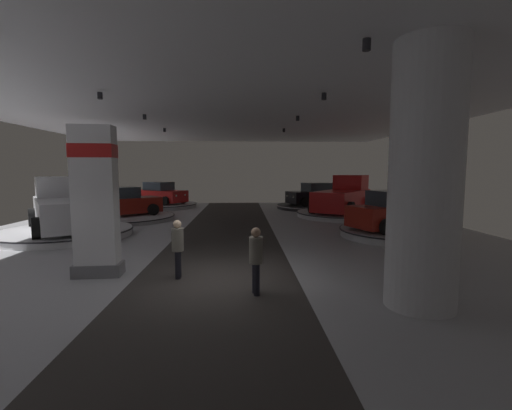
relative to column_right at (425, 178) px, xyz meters
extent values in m
cube|color=#B2B2B7|center=(-4.51, 2.04, -2.77)|extent=(24.00, 44.00, 0.05)
cube|color=#383330|center=(-4.51, 2.04, -2.75)|extent=(4.40, 44.00, 0.01)
cube|color=silver|center=(-4.51, 2.04, 2.80)|extent=(24.00, 44.00, 0.10)
cylinder|color=black|center=(-8.38, 4.60, 2.57)|extent=(0.16, 0.16, 0.22)
cylinder|color=black|center=(-8.18, 9.00, 2.57)|extent=(0.16, 0.16, 0.22)
cylinder|color=black|center=(-8.40, 13.98, 2.57)|extent=(0.16, 0.16, 0.22)
cylinder|color=black|center=(-1.38, -0.19, 2.57)|extent=(0.16, 0.16, 0.22)
cylinder|color=black|center=(-1.10, 4.41, 2.57)|extent=(0.16, 0.16, 0.22)
cylinder|color=black|center=(-1.20, 9.13, 2.57)|extent=(0.16, 0.16, 0.22)
cylinder|color=black|center=(-1.27, 13.84, 2.57)|extent=(0.16, 0.16, 0.22)
cylinder|color=silver|center=(0.00, 0.00, 0.00)|extent=(1.45, 1.45, 5.50)
cube|color=slate|center=(-7.78, 2.48, -2.58)|extent=(1.30, 0.72, 0.35)
cube|color=white|center=(-7.78, 2.48, -0.52)|extent=(1.13, 0.63, 3.76)
cube|color=red|center=(-7.78, 2.48, 0.68)|extent=(1.16, 0.66, 0.36)
cylinder|color=silver|center=(2.50, 14.32, -2.59)|extent=(5.57, 5.57, 0.31)
cylinder|color=black|center=(2.50, 14.32, -2.47)|extent=(5.68, 5.68, 0.05)
cube|color=red|center=(2.50, 14.32, -1.69)|extent=(4.78, 5.54, 1.20)
cube|color=red|center=(3.48, 15.70, -0.64)|extent=(2.53, 2.49, 1.00)
cube|color=#28333D|center=(3.19, 15.29, -0.64)|extent=(1.47, 1.08, 0.75)
cylinder|color=black|center=(2.61, 16.51, -2.02)|extent=(0.71, 0.85, 0.84)
cylinder|color=black|center=(4.53, 15.15, -2.02)|extent=(0.71, 0.85, 0.84)
cylinder|color=black|center=(0.47, 13.48, -2.02)|extent=(0.71, 0.85, 0.84)
cylinder|color=black|center=(2.39, 12.12, -2.02)|extent=(0.71, 0.85, 0.84)
cylinder|color=#B7B7BC|center=(-10.86, 13.58, -2.63)|extent=(5.83, 5.83, 0.24)
cylinder|color=black|center=(-10.86, 13.58, -2.54)|extent=(5.94, 5.94, 0.05)
cube|color=maroon|center=(-10.86, 13.58, -1.90)|extent=(4.41, 4.02, 0.90)
cube|color=#2D3842|center=(-10.98, 13.49, -1.16)|extent=(2.46, 2.40, 0.70)
cylinder|color=black|center=(-10.36, 15.25, -2.17)|extent=(0.67, 0.59, 0.68)
cylinder|color=black|center=(-9.12, 13.68, -2.17)|extent=(0.67, 0.59, 0.68)
cylinder|color=black|center=(-12.60, 13.48, -2.17)|extent=(0.67, 0.59, 0.68)
cylinder|color=black|center=(-11.36, 11.91, -2.17)|extent=(0.67, 0.59, 0.68)
sphere|color=white|center=(-9.56, 15.25, -1.79)|extent=(0.18, 0.18, 0.18)
sphere|color=white|center=(-8.94, 14.47, -1.79)|extent=(0.18, 0.18, 0.18)
cylinder|color=silver|center=(-11.61, 8.34, -2.59)|extent=(5.57, 5.57, 0.32)
cylinder|color=black|center=(-11.61, 8.34, -2.46)|extent=(5.68, 5.68, 0.05)
cube|color=silver|center=(-11.61, 8.34, -1.68)|extent=(4.63, 5.59, 1.20)
cube|color=silver|center=(-12.53, 9.77, -0.63)|extent=(2.52, 2.46, 1.00)
cube|color=#28333D|center=(-12.25, 9.34, -0.63)|extent=(1.51, 1.01, 0.75)
cylinder|color=black|center=(-13.60, 9.26, -2.01)|extent=(0.69, 0.86, 0.84)
cylinder|color=black|center=(-11.62, 10.53, -2.01)|extent=(0.69, 0.86, 0.84)
cylinder|color=black|center=(-11.60, 6.14, -2.01)|extent=(0.69, 0.86, 0.84)
cylinder|color=black|center=(-9.62, 7.41, -2.01)|extent=(0.69, 0.86, 0.84)
cylinder|color=#B7B7BC|center=(-10.25, 20.33, -2.59)|extent=(5.55, 5.55, 0.31)
cylinder|color=black|center=(-10.25, 20.33, -2.47)|extent=(5.66, 5.66, 0.05)
cube|color=red|center=(-10.25, 20.33, -1.83)|extent=(4.52, 3.73, 0.90)
cube|color=#2D3842|center=(-10.38, 20.41, -1.08)|extent=(2.44, 2.32, 0.70)
cylinder|color=black|center=(-8.51, 20.44, -2.10)|extent=(0.69, 0.54, 0.68)
cylinder|color=black|center=(-9.56, 18.73, -2.10)|extent=(0.69, 0.54, 0.68)
cylinder|color=black|center=(-10.95, 21.93, -2.10)|extent=(0.69, 0.54, 0.68)
cylinder|color=black|center=(-11.99, 20.22, -2.10)|extent=(0.69, 0.54, 0.68)
sphere|color=white|center=(-8.24, 19.68, -1.72)|extent=(0.18, 0.18, 0.18)
sphere|color=white|center=(-8.76, 18.83, -1.72)|extent=(0.18, 0.18, 0.18)
cylinder|color=#B7B7BC|center=(2.97, 7.64, -2.58)|extent=(4.77, 4.77, 0.33)
cylinder|color=black|center=(2.97, 7.64, -2.45)|extent=(4.87, 4.87, 0.05)
cube|color=maroon|center=(2.97, 7.64, -1.81)|extent=(4.56, 3.11, 0.90)
cube|color=#2D3842|center=(2.83, 7.59, -1.06)|extent=(2.31, 2.11, 0.70)
cylinder|color=black|center=(3.98, 9.06, -2.08)|extent=(0.71, 0.44, 0.68)
cylinder|color=black|center=(4.65, 7.18, -2.08)|extent=(0.71, 0.44, 0.68)
cylinder|color=black|center=(1.29, 8.10, -2.08)|extent=(0.71, 0.44, 0.68)
cylinder|color=black|center=(1.96, 6.22, -2.08)|extent=(0.71, 0.44, 0.68)
sphere|color=white|center=(4.75, 8.80, -1.69)|extent=(0.18, 0.18, 0.18)
sphere|color=white|center=(5.08, 7.87, -1.69)|extent=(0.18, 0.18, 0.18)
cylinder|color=#333338|center=(1.82, 19.22, -2.62)|extent=(5.80, 5.80, 0.27)
cylinder|color=white|center=(1.82, 19.22, -2.51)|extent=(5.92, 5.92, 0.05)
cube|color=black|center=(1.82, 19.22, -1.87)|extent=(4.56, 3.10, 0.90)
cube|color=#2D3842|center=(1.96, 19.27, -1.12)|extent=(2.31, 2.10, 0.70)
cylinder|color=black|center=(0.81, 17.80, -2.14)|extent=(0.71, 0.43, 0.68)
cylinder|color=black|center=(0.14, 19.69, -2.14)|extent=(0.71, 0.43, 0.68)
cylinder|color=black|center=(3.50, 18.76, -2.14)|extent=(0.71, 0.43, 0.68)
cylinder|color=black|center=(2.83, 20.64, -2.14)|extent=(0.71, 0.43, 0.68)
sphere|color=white|center=(0.04, 18.07, -1.76)|extent=(0.18, 0.18, 0.18)
sphere|color=white|center=(-0.29, 19.00, -1.76)|extent=(0.18, 0.18, 0.18)
cylinder|color=black|center=(-5.53, 2.25, -2.35)|extent=(0.14, 0.14, 0.80)
cylinder|color=black|center=(-5.53, 2.07, -2.35)|extent=(0.14, 0.14, 0.80)
cylinder|color=#6B665B|center=(-5.53, 2.16, -1.69)|extent=(0.32, 0.32, 0.62)
sphere|color=beige|center=(-5.53, 2.16, -1.27)|extent=(0.22, 0.22, 0.22)
cylinder|color=black|center=(-3.49, 0.93, -2.35)|extent=(0.14, 0.14, 0.80)
cylinder|color=black|center=(-3.46, 0.76, -2.35)|extent=(0.14, 0.14, 0.80)
cylinder|color=#6B665B|center=(-3.48, 0.85, -1.69)|extent=(0.32, 0.32, 0.62)
sphere|color=#99755B|center=(-3.48, 0.85, -1.27)|extent=(0.22, 0.22, 0.22)
camera|label=1|loc=(-3.79, -6.97, 0.15)|focal=24.05mm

